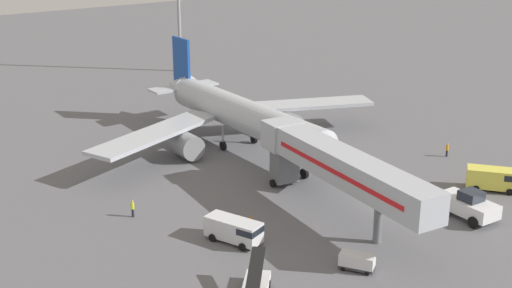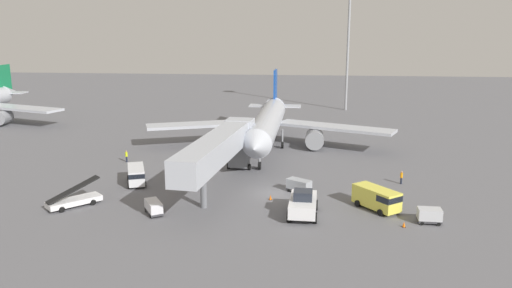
{
  "view_description": "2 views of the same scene",
  "coord_description": "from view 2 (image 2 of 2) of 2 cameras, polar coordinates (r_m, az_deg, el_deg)",
  "views": [
    {
      "loc": [
        -45.42,
        -41.1,
        26.6
      ],
      "look_at": [
        -4.51,
        15.72,
        2.5
      ],
      "focal_mm": 47.35,
      "sensor_mm": 36.0,
      "label": 1
    },
    {
      "loc": [
        3.61,
        -53.46,
        18.14
      ],
      "look_at": [
        -3.21,
        10.76,
        3.21
      ],
      "focal_mm": 34.85,
      "sensor_mm": 36.0,
      "label": 2
    }
  ],
  "objects": [
    {
      "name": "apron_light_mast",
      "position": [
        115.46,
        10.63,
        13.62
      ],
      "size": [
        2.4,
        2.4,
        29.09
      ],
      "color": "#93969B",
      "rests_on": "ground"
    },
    {
      "name": "airplane_at_gate",
      "position": [
        76.76,
        1.4,
        2.38
      ],
      "size": [
        39.1,
        36.1,
        11.15
      ],
      "color": "#B7BCC6",
      "rests_on": "ground"
    },
    {
      "name": "ground_crew_worker_foreground",
      "position": [
        71.76,
        -14.65,
        -1.33
      ],
      "size": [
        0.35,
        0.35,
        1.66
      ],
      "color": "#1E2333",
      "rests_on": "ground"
    },
    {
      "name": "pushback_tug",
      "position": [
        49.79,
        5.41,
        -6.85
      ],
      "size": [
        3.03,
        5.65,
        2.72
      ],
      "color": "white",
      "rests_on": "ground"
    },
    {
      "name": "safety_cone_bravo",
      "position": [
        49.25,
        16.62,
        -8.84
      ],
      "size": [
        0.35,
        0.35,
        0.53
      ],
      "color": "black",
      "rests_on": "ground"
    },
    {
      "name": "baggage_cart_near_right",
      "position": [
        56.88,
        4.95,
        -4.74
      ],
      "size": [
        3.01,
        2.61,
        1.51
      ],
      "color": "#38383D",
      "rests_on": "ground"
    },
    {
      "name": "ground_plane",
      "position": [
        56.57,
        2.09,
        -5.69
      ],
      "size": [
        300.0,
        300.0,
        0.0
      ],
      "primitive_type": "plane",
      "color": "slate"
    },
    {
      "name": "service_van_near_left",
      "position": [
        52.73,
        13.77,
        -6.02
      ],
      "size": [
        4.8,
        5.3,
        2.25
      ],
      "color": "#E5DB4C",
      "rests_on": "ground"
    },
    {
      "name": "service_van_rear_left",
      "position": [
        61.28,
        -13.59,
        -3.42
      ],
      "size": [
        3.54,
        5.34,
        2.06
      ],
      "color": "silver",
      "rests_on": "ground"
    },
    {
      "name": "safety_cone_charlie",
      "position": [
        62.85,
        -9.75,
        -3.64
      ],
      "size": [
        0.44,
        0.44,
        0.67
      ],
      "color": "black",
      "rests_on": "ground"
    },
    {
      "name": "ground_crew_worker_midground",
      "position": [
        62.21,
        16.35,
        -3.66
      ],
      "size": [
        0.34,
        0.34,
        1.61
      ],
      "color": "#1E2333",
      "rests_on": "ground"
    },
    {
      "name": "belt_loader_truck",
      "position": [
        55.7,
        -20.15,
        -6.02
      ],
      "size": [
        5.11,
        5.29,
        2.81
      ],
      "color": "white",
      "rests_on": "ground"
    },
    {
      "name": "jet_bridge",
      "position": [
        57.03,
        -4.09,
        -0.35
      ],
      "size": [
        5.74,
        23.47,
        6.67
      ],
      "color": "#B2B7C1",
      "rests_on": "ground"
    },
    {
      "name": "baggage_cart_far_right",
      "position": [
        50.75,
        19.29,
        -7.71
      ],
      "size": [
        2.21,
        1.44,
        1.48
      ],
      "color": "#38383D",
      "rests_on": "ground"
    },
    {
      "name": "baggage_cart_mid_center",
      "position": [
        51.28,
        -11.67,
        -7.08
      ],
      "size": [
        2.49,
        2.96,
        1.36
      ],
      "color": "#38383D",
      "rests_on": "ground"
    },
    {
      "name": "safety_cone_alpha",
      "position": [
        54.46,
        1.67,
        -6.14
      ],
      "size": [
        0.36,
        0.36,
        0.56
      ],
      "color": "black",
      "rests_on": "ground"
    }
  ]
}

